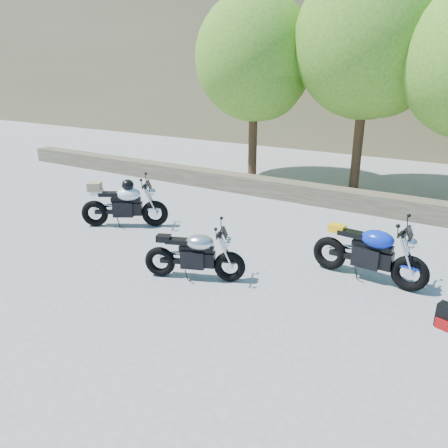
% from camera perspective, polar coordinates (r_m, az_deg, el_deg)
% --- Properties ---
extents(ground, '(90.00, 90.00, 0.00)m').
position_cam_1_polar(ground, '(7.75, -5.17, -7.11)').
color(ground, gray).
rests_on(ground, ground).
extents(stone_wall, '(22.00, 0.55, 0.50)m').
position_cam_1_polar(stone_wall, '(12.21, 10.32, 4.06)').
color(stone_wall, '#463B2F').
rests_on(stone_wall, ground).
extents(tree_decid_left, '(3.67, 3.67, 5.62)m').
position_cam_1_polar(tree_decid_left, '(14.25, 4.28, 20.31)').
color(tree_decid_left, '#382314').
rests_on(tree_decid_left, ground).
extents(tree_decid_mid, '(4.08, 4.08, 6.24)m').
position_cam_1_polar(tree_decid_mid, '(13.45, 18.68, 21.17)').
color(tree_decid_mid, '#382314').
rests_on(tree_decid_mid, ground).
extents(silver_bike, '(1.71, 0.84, 0.90)m').
position_cam_1_polar(silver_bike, '(7.55, -3.81, -4.12)').
color(silver_bike, black).
rests_on(silver_bike, ground).
extents(white_bike, '(1.79, 1.18, 1.11)m').
position_cam_1_polar(white_bike, '(10.28, -12.97, 2.62)').
color(white_bike, black).
rests_on(white_bike, ground).
extents(blue_bike, '(2.03, 0.64, 1.02)m').
position_cam_1_polar(blue_bike, '(7.89, 18.48, -3.64)').
color(blue_bike, black).
rests_on(blue_bike, ground).
extents(backpack, '(0.30, 0.28, 0.35)m').
position_cam_1_polar(backpack, '(7.06, 27.06, -10.70)').
color(backpack, black).
rests_on(backpack, ground).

